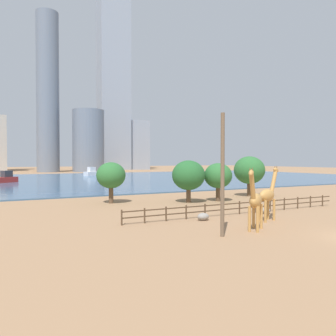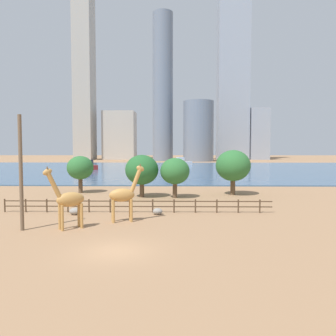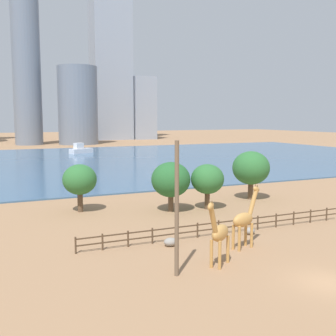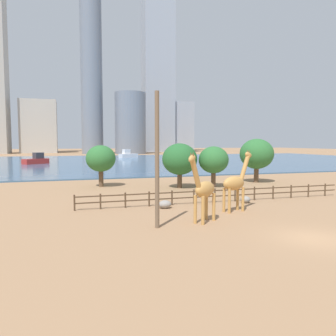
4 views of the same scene
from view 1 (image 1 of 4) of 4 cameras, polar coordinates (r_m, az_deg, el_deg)
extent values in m
plane|color=#9E7551|center=(96.51, -14.08, -1.91)|extent=(400.00, 400.00, 0.00)
cube|color=#3D6084|center=(93.59, -13.66, -1.95)|extent=(180.00, 86.00, 0.20)
cylinder|color=#C18C47|center=(31.46, 17.01, -6.82)|extent=(0.28, 0.28, 1.94)
cylinder|color=#C18C47|center=(31.18, 17.98, -6.90)|extent=(0.28, 0.28, 1.94)
cylinder|color=#C18C47|center=(30.17, 15.60, -7.16)|extent=(0.28, 0.28, 1.94)
cylinder|color=#C18C47|center=(29.87, 16.60, -7.25)|extent=(0.28, 0.28, 1.94)
ellipsoid|color=#C18C47|center=(30.50, 16.83, -4.60)|extent=(2.30, 1.43, 1.12)
cylinder|color=#C18C47|center=(31.45, 17.91, -2.19)|extent=(1.16, 0.65, 2.13)
ellipsoid|color=#C18C47|center=(31.75, 18.26, -0.35)|extent=(0.88, 0.56, 0.67)
cone|color=brown|center=(31.78, 18.13, 0.24)|extent=(0.13, 0.13, 0.20)
cone|color=brown|center=(31.70, 18.40, 0.24)|extent=(0.13, 0.13, 0.20)
cylinder|color=#C18C47|center=(25.66, 15.34, -8.65)|extent=(0.32, 0.32, 1.95)
cylinder|color=#C18C47|center=(25.78, 14.00, -8.59)|extent=(0.32, 0.32, 1.95)
cylinder|color=#C18C47|center=(27.12, 15.94, -8.11)|extent=(0.32, 0.32, 1.95)
cylinder|color=#C18C47|center=(27.24, 14.67, -8.06)|extent=(0.32, 0.32, 1.95)
ellipsoid|color=#C18C47|center=(26.26, 15.01, -5.51)|extent=(2.25, 1.98, 1.13)
cylinder|color=#C18C47|center=(24.92, 14.48, -3.08)|extent=(1.17, 1.00, 2.11)
ellipsoid|color=#C18C47|center=(24.43, 14.28, -0.86)|extent=(0.87, 0.77, 0.70)
cone|color=brown|center=(24.40, 14.49, -0.09)|extent=(0.14, 0.14, 0.21)
cone|color=brown|center=(24.44, 14.09, -0.08)|extent=(0.14, 0.14, 0.21)
cylinder|color=brown|center=(23.42, 9.47, -1.19)|extent=(0.28, 0.28, 8.76)
ellipsoid|color=gray|center=(34.91, 16.69, -7.12)|extent=(0.91, 0.81, 0.61)
ellipsoid|color=gray|center=(29.95, 6.14, -8.42)|extent=(1.10, 0.89, 0.66)
cylinder|color=#4C3826|center=(27.74, -8.08, -8.54)|extent=(0.14, 0.14, 1.30)
cylinder|color=#4C3826|center=(28.48, -4.10, -8.28)|extent=(0.14, 0.14, 1.30)
cylinder|color=#4C3826|center=(29.34, -0.34, -7.99)|extent=(0.14, 0.14, 1.30)
cylinder|color=#4C3826|center=(30.33, 3.18, -7.68)|extent=(0.14, 0.14, 1.30)
cylinder|color=#4C3826|center=(31.42, 6.47, -7.37)|extent=(0.14, 0.14, 1.30)
cylinder|color=#4C3826|center=(32.60, 9.52, -7.07)|extent=(0.14, 0.14, 1.30)
cylinder|color=#4C3826|center=(33.87, 12.35, -6.76)|extent=(0.14, 0.14, 1.30)
cylinder|color=#4C3826|center=(35.21, 14.96, -6.47)|extent=(0.14, 0.14, 1.30)
cylinder|color=#4C3826|center=(36.63, 17.37, -6.18)|extent=(0.14, 0.14, 1.30)
cylinder|color=#4C3826|center=(38.10, 19.60, -5.91)|extent=(0.14, 0.14, 1.30)
cylinder|color=#4C3826|center=(39.63, 21.66, -5.65)|extent=(0.14, 0.14, 1.30)
cylinder|color=#4C3826|center=(41.20, 23.56, -5.40)|extent=(0.14, 0.14, 1.30)
cylinder|color=#4C3826|center=(42.82, 25.32, -5.16)|extent=(0.14, 0.14, 1.30)
cube|color=#4C3826|center=(34.17, 13.09, -5.92)|extent=(26.10, 0.08, 0.10)
cube|color=#4C3826|center=(34.24, 13.09, -6.79)|extent=(26.10, 0.08, 0.10)
cylinder|color=brown|center=(50.88, 13.96, -3.61)|extent=(0.64, 0.64, 2.09)
ellipsoid|color=#2D6B33|center=(50.71, 13.98, -0.36)|extent=(4.61, 4.61, 4.15)
cylinder|color=brown|center=(43.89, 8.70, -4.49)|extent=(0.56, 0.56, 1.91)
ellipsoid|color=#2D6B33|center=(43.71, 8.71, -1.33)|extent=(3.68, 3.68, 3.31)
cylinder|color=brown|center=(41.91, -9.89, -4.67)|extent=(0.58, 0.58, 2.07)
ellipsoid|color=#2D6B33|center=(41.72, -9.90, -1.25)|extent=(3.66, 3.66, 3.29)
cylinder|color=brown|center=(42.04, 3.59, -4.80)|extent=(0.58, 0.58, 1.81)
ellipsoid|color=#26602D|center=(41.84, 3.59, -1.26)|extent=(4.23, 4.23, 3.80)
cube|color=silver|center=(115.16, -12.85, -0.95)|extent=(7.06, 5.07, 1.33)
cube|color=silver|center=(114.58, -13.17, -0.23)|extent=(2.86, 2.49, 1.60)
cube|color=#B22D28|center=(85.68, -26.68, -1.86)|extent=(6.30, 5.83, 1.27)
cube|color=#333338|center=(86.14, -26.29, -0.91)|extent=(2.72, 2.63, 1.52)
cube|color=#939EAD|center=(196.95, -5.38, 3.95)|extent=(10.44, 14.01, 28.78)
cylinder|color=slate|center=(159.83, -13.69, 4.59)|extent=(14.76, 14.76, 29.12)
cylinder|color=slate|center=(163.55, -20.21, 12.21)|extent=(10.05, 10.05, 72.92)
cube|color=#939EAD|center=(197.06, -9.44, 14.10)|extent=(17.34, 11.52, 97.93)
camera|label=2|loc=(26.14, 75.15, 2.12)|focal=35.00mm
camera|label=3|loc=(7.37, 124.56, 39.65)|focal=45.00mm
camera|label=4|loc=(8.68, 71.93, 1.23)|focal=35.00mm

